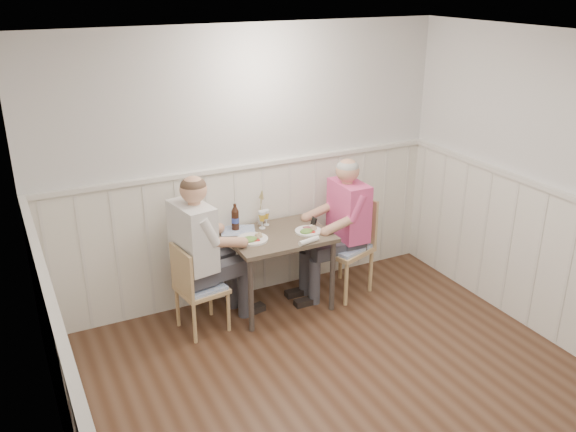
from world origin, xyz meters
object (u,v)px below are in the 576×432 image
object	(u,v)px
man_in_pink	(344,237)
grass_vase	(260,208)
chair_right	(348,242)
chair_left	(196,286)
diner_cream	(199,264)
beer_bottle	(235,218)
dining_table	(278,244)

from	to	relation	value
man_in_pink	grass_vase	bearing A→B (deg)	157.19
chair_right	chair_left	xyz separation A→B (m)	(-1.59, -0.06, -0.07)
chair_left	man_in_pink	size ratio (longest dim) A/B	0.59
diner_cream	beer_bottle	xyz separation A→B (m)	(0.46, 0.27, 0.26)
diner_cream	beer_bottle	distance (m)	0.59
dining_table	grass_vase	distance (m)	0.40
diner_cream	grass_vase	distance (m)	0.84
chair_left	diner_cream	xyz separation A→B (m)	(0.06, 0.08, 0.16)
chair_right	diner_cream	distance (m)	1.53
dining_table	grass_vase	world-z (taller)	grass_vase
beer_bottle	man_in_pink	bearing A→B (deg)	-15.67
chair_left	diner_cream	world-z (taller)	diner_cream
dining_table	beer_bottle	distance (m)	0.47
dining_table	man_in_pink	xyz separation A→B (m)	(0.70, -0.02, -0.06)
dining_table	chair_left	size ratio (longest dim) A/B	1.12
man_in_pink	diner_cream	size ratio (longest dim) A/B	0.97
dining_table	man_in_pink	size ratio (longest dim) A/B	0.66
chair_right	beer_bottle	distance (m)	1.16
grass_vase	beer_bottle	bearing A→B (deg)	-173.21
chair_right	grass_vase	distance (m)	0.95
beer_bottle	grass_vase	distance (m)	0.27
chair_left	beer_bottle	bearing A→B (deg)	33.29
chair_left	grass_vase	bearing A→B (deg)	25.43
chair_left	diner_cream	bearing A→B (deg)	49.95
chair_right	diner_cream	bearing A→B (deg)	179.23
man_in_pink	beer_bottle	world-z (taller)	man_in_pink
chair_right	diner_cream	xyz separation A→B (m)	(-1.53, 0.02, 0.09)
grass_vase	chair_right	bearing A→B (deg)	-21.55
diner_cream	grass_vase	world-z (taller)	diner_cream
chair_right	chair_left	distance (m)	1.60
dining_table	chair_right	world-z (taller)	chair_right
diner_cream	grass_vase	xyz separation A→B (m)	(0.72, 0.30, 0.30)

